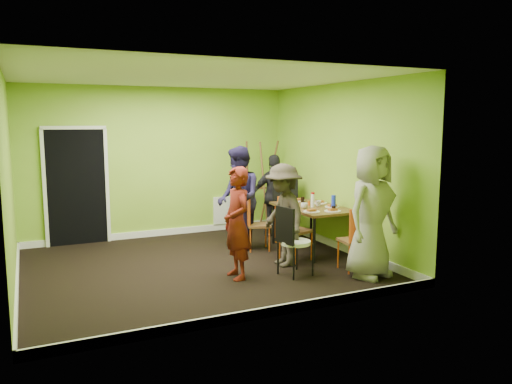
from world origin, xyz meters
TOP-DOWN VIEW (x-y plane):
  - ground at (0.00, 0.00)m, footprint 5.00×5.00m
  - room_walls at (-0.02, 0.04)m, footprint 5.04×4.54m
  - dining_table at (2.05, 0.09)m, footprint 0.90×1.50m
  - chair_left_far at (1.15, 0.51)m, footprint 0.46×0.46m
  - chair_left_near at (1.41, -0.36)m, footprint 0.53×0.52m
  - chair_back_end at (2.06, 1.08)m, footprint 0.64×0.69m
  - chair_front_end at (1.98, -1.24)m, footprint 0.43×0.43m
  - chair_bentwood at (1.03, -1.02)m, footprint 0.46×0.45m
  - easel at (1.93, 1.92)m, footprint 0.72×0.68m
  - plate_near_left at (1.80, 0.51)m, footprint 0.25×0.25m
  - plate_near_right at (1.76, -0.35)m, footprint 0.27×0.27m
  - plate_far_back at (2.12, 0.70)m, footprint 0.24×0.24m
  - plate_far_front at (2.09, -0.44)m, footprint 0.26×0.26m
  - plate_wall_back at (2.33, 0.32)m, footprint 0.26×0.26m
  - plate_wall_front at (2.31, -0.09)m, footprint 0.24×0.24m
  - thermos at (2.01, 0.04)m, footprint 0.06×0.06m
  - blue_bottle at (2.29, -0.16)m, footprint 0.07×0.07m
  - orange_bottle at (2.05, 0.22)m, footprint 0.04×0.04m
  - glass_mid at (1.84, 0.36)m, footprint 0.06×0.06m
  - glass_back at (2.13, 0.57)m, footprint 0.07×0.07m
  - glass_front at (2.12, -0.43)m, footprint 0.06×0.06m
  - cup_a at (1.82, -0.02)m, footprint 0.12×0.12m
  - cup_b at (2.15, 0.08)m, footprint 0.10×0.10m
  - person_standing at (0.30, -0.78)m, footprint 0.38×0.57m
  - person_left_far at (0.94, 0.67)m, footprint 0.78×0.94m
  - person_left_near at (1.18, -0.50)m, footprint 0.60×1.01m
  - person_back_end at (1.96, 1.31)m, footprint 0.97×0.56m
  - person_front_end at (2.02, -1.50)m, footprint 1.03×0.82m

SIDE VIEW (x-z plane):
  - ground at x=0.00m, z-range 0.00..0.00m
  - chair_left_far at x=1.15m, z-range 0.06..0.97m
  - chair_front_end at x=1.98m, z-range 0.06..1.00m
  - chair_bentwood at x=1.03m, z-range 0.05..1.05m
  - chair_left_near at x=1.41m, z-range 0.06..1.08m
  - dining_table at x=2.05m, z-range 0.32..1.07m
  - plate_near_left at x=1.80m, z-range 0.75..0.76m
  - plate_near_right at x=1.76m, z-range 0.75..0.76m
  - plate_far_back at x=2.12m, z-range 0.75..0.76m
  - plate_far_front at x=2.09m, z-range 0.75..0.76m
  - plate_wall_back at x=2.33m, z-range 0.75..0.76m
  - plate_wall_front at x=2.31m, z-range 0.75..0.76m
  - person_left_near at x=1.18m, z-range 0.00..1.55m
  - person_back_end at x=1.96m, z-range 0.00..1.55m
  - person_standing at x=0.30m, z-range 0.00..1.56m
  - orange_bottle at x=2.05m, z-range 0.75..0.82m
  - glass_front at x=2.12m, z-range 0.75..0.83m
  - glass_mid at x=1.84m, z-range 0.75..0.84m
  - cup_a at x=1.82m, z-range 0.75..0.84m
  - cup_b at x=2.15m, z-range 0.75..0.84m
  - glass_back at x=2.13m, z-range 0.75..0.84m
  - chair_back_end at x=2.06m, z-range 0.24..1.38m
  - blue_bottle at x=2.29m, z-range 0.75..0.96m
  - thermos at x=2.01m, z-range 0.75..0.97m
  - person_left_far at x=0.94m, z-range 0.00..1.76m
  - easel at x=1.93m, z-range -0.01..1.79m
  - person_front_end at x=2.02m, z-range 0.00..1.84m
  - room_walls at x=-0.02m, z-range -0.42..2.40m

